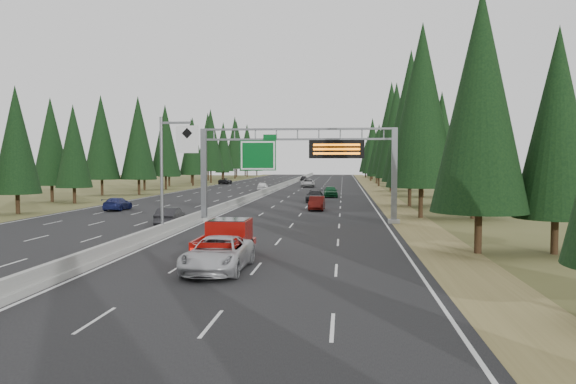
{
  "coord_description": "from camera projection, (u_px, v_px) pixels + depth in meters",
  "views": [
    {
      "loc": [
        12.05,
        -11.36,
        5.1
      ],
      "look_at": [
        8.96,
        20.0,
        3.4
      ],
      "focal_mm": 35.0,
      "sensor_mm": 36.0,
      "label": 1
    }
  ],
  "objects": [
    {
      "name": "road",
      "position": [
        270.0,
        193.0,
        92.24
      ],
      "size": [
        32.0,
        260.0,
        0.08
      ],
      "primitive_type": "cube",
      "color": "black",
      "rests_on": "ground"
    },
    {
      "name": "shoulder_right",
      "position": [
        379.0,
        193.0,
        90.49
      ],
      "size": [
        3.6,
        260.0,
        0.06
      ],
      "primitive_type": "cube",
      "color": "olive",
      "rests_on": "ground"
    },
    {
      "name": "shoulder_left",
      "position": [
        164.0,
        192.0,
        93.98
      ],
      "size": [
        3.6,
        260.0,
        0.06
      ],
      "primitive_type": "cube",
      "color": "#4F5125",
      "rests_on": "ground"
    },
    {
      "name": "median_barrier",
      "position": [
        270.0,
        190.0,
        92.22
      ],
      "size": [
        0.7,
        260.0,
        0.85
      ],
      "color": "gray",
      "rests_on": "road"
    },
    {
      "name": "sign_gantry",
      "position": [
        305.0,
        160.0,
        46.25
      ],
      "size": [
        16.75,
        0.98,
        7.8
      ],
      "color": "slate",
      "rests_on": "road"
    },
    {
      "name": "hov_sign_pole",
      "position": [
        170.0,
        167.0,
        37.24
      ],
      "size": [
        2.8,
        0.5,
        8.0
      ],
      "color": "slate",
      "rests_on": "road"
    },
    {
      "name": "tree_row_right",
      "position": [
        412.0,
        134.0,
        79.28
      ],
      "size": [
        12.33,
        240.23,
        18.86
      ],
      "color": "black",
      "rests_on": "ground"
    },
    {
      "name": "tree_row_left",
      "position": [
        128.0,
        135.0,
        89.0
      ],
      "size": [
        12.07,
        242.06,
        18.86
      ],
      "color": "black",
      "rests_on": "ground"
    },
    {
      "name": "silver_minivan",
      "position": [
        218.0,
        254.0,
        25.72
      ],
      "size": [
        2.72,
        5.71,
        1.57
      ],
      "primitive_type": "imported",
      "rotation": [
        0.0,
        0.0,
        -0.02
      ],
      "color": "#B8B8BD",
      "rests_on": "road"
    },
    {
      "name": "red_pickup",
      "position": [
        228.0,
        237.0,
        29.12
      ],
      "size": [
        2.19,
        6.13,
        2.0
      ],
      "color": "black",
      "rests_on": "road"
    },
    {
      "name": "car_ahead_green",
      "position": [
        331.0,
        191.0,
        79.75
      ],
      "size": [
        2.18,
        4.84,
        1.61
      ],
      "primitive_type": "imported",
      "rotation": [
        0.0,
        0.0,
        0.06
      ],
      "color": "#124F28",
      "rests_on": "road"
    },
    {
      "name": "car_ahead_dkred",
      "position": [
        317.0,
        203.0,
        58.29
      ],
      "size": [
        1.61,
        4.4,
        1.44
      ],
      "primitive_type": "imported",
      "rotation": [
        0.0,
        0.0,
        -0.02
      ],
      "color": "#4C0E0A",
      "rests_on": "road"
    },
    {
      "name": "car_ahead_dkgrey",
      "position": [
        315.0,
        196.0,
        69.97
      ],
      "size": [
        2.15,
        5.08,
        1.46
      ],
      "primitive_type": "imported",
      "rotation": [
        0.0,
        0.0,
        -0.02
      ],
      "color": "black",
      "rests_on": "road"
    },
    {
      "name": "car_ahead_white",
      "position": [
        308.0,
        183.0,
        111.55
      ],
      "size": [
        3.07,
        6.01,
        1.63
      ],
      "primitive_type": "imported",
      "rotation": [
        0.0,
        0.0,
        0.06
      ],
      "color": "silver",
      "rests_on": "road"
    },
    {
      "name": "car_ahead_far",
      "position": [
        304.0,
        178.0,
        150.05
      ],
      "size": [
        1.67,
        3.85,
        1.29
      ],
      "primitive_type": "imported",
      "rotation": [
        0.0,
        0.0,
        -0.04
      ],
      "color": "black",
      "rests_on": "road"
    },
    {
      "name": "car_onc_near",
      "position": [
        170.0,
        216.0,
        44.11
      ],
      "size": [
        1.84,
        4.48,
        1.44
      ],
      "primitive_type": "imported",
      "rotation": [
        0.0,
        0.0,
        3.21
      ],
      "color": "black",
      "rests_on": "road"
    },
    {
      "name": "car_onc_blue",
      "position": [
        117.0,
        204.0,
        58.12
      ],
      "size": [
        2.0,
        4.64,
        1.33
      ],
      "primitive_type": "imported",
      "rotation": [
        0.0,
        0.0,
        3.17
      ],
      "color": "navy",
      "rests_on": "road"
    },
    {
      "name": "car_onc_white",
      "position": [
        263.0,
        187.0,
        96.12
      ],
      "size": [
        2.18,
        4.66,
        1.54
      ],
      "primitive_type": "imported",
      "rotation": [
        0.0,
        0.0,
        3.22
      ],
      "color": "white",
      "rests_on": "road"
    },
    {
      "name": "car_onc_far",
      "position": [
        225.0,
        181.0,
        126.62
      ],
      "size": [
        2.44,
        4.96,
        1.36
      ],
      "primitive_type": "imported",
      "rotation": [
        0.0,
        0.0,
        3.1
      ],
      "color": "black",
      "rests_on": "road"
    }
  ]
}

